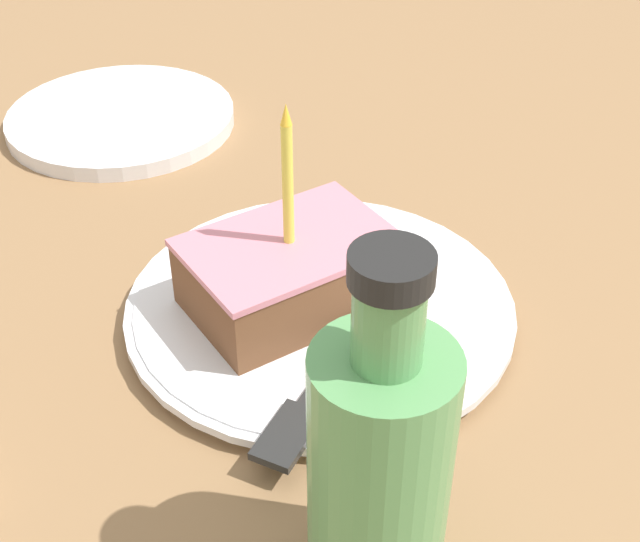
% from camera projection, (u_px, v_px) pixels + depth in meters
% --- Properties ---
extents(ground_plane, '(2.40, 2.40, 0.04)m').
position_uv_depth(ground_plane, '(329.00, 326.00, 0.61)').
color(ground_plane, olive).
rests_on(ground_plane, ground).
extents(plate, '(0.25, 0.25, 0.01)m').
position_uv_depth(plate, '(320.00, 308.00, 0.58)').
color(plate, silver).
rests_on(plate, ground_plane).
extents(cake_slice, '(0.09, 0.13, 0.14)m').
position_uv_depth(cake_slice, '(292.00, 273.00, 0.56)').
color(cake_slice, brown).
rests_on(cake_slice, plate).
extents(fork, '(0.10, 0.16, 0.00)m').
position_uv_depth(fork, '(328.00, 377.00, 0.52)').
color(fork, '#262626').
rests_on(fork, plate).
extents(bottle, '(0.06, 0.06, 0.19)m').
position_uv_depth(bottle, '(380.00, 466.00, 0.39)').
color(bottle, '#599959').
rests_on(bottle, ground_plane).
extents(side_plate, '(0.20, 0.20, 0.01)m').
position_uv_depth(side_plate, '(121.00, 118.00, 0.80)').
color(side_plate, silver).
rests_on(side_plate, ground_plane).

